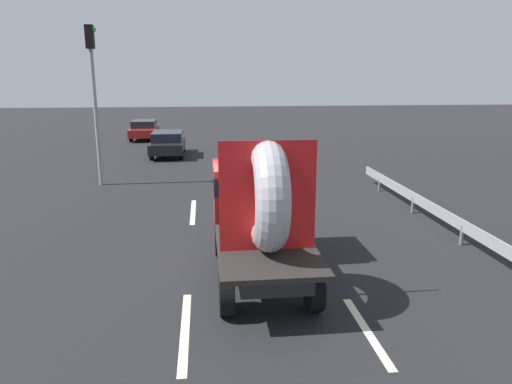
# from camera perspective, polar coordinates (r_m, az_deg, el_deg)

# --- Properties ---
(ground_plane) EXTENTS (120.00, 120.00, 0.00)m
(ground_plane) POSITION_cam_1_polar(r_m,az_deg,el_deg) (11.83, -0.72, -8.45)
(ground_plane) COLOR black
(flatbed_truck) EXTENTS (2.02, 5.04, 3.30)m
(flatbed_truck) POSITION_cam_1_polar(r_m,az_deg,el_deg) (10.84, 0.30, -1.39)
(flatbed_truck) COLOR black
(flatbed_truck) RESTS_ON ground_plane
(distant_sedan) EXTENTS (1.83, 4.26, 1.39)m
(distant_sedan) POSITION_cam_1_polar(r_m,az_deg,el_deg) (27.58, -10.60, 5.85)
(distant_sedan) COLOR black
(distant_sedan) RESTS_ON ground_plane
(traffic_light) EXTENTS (0.42, 0.36, 6.42)m
(traffic_light) POSITION_cam_1_polar(r_m,az_deg,el_deg) (20.52, -19.00, 12.16)
(traffic_light) COLOR gray
(traffic_light) RESTS_ON ground_plane
(guardrail) EXTENTS (0.10, 12.38, 0.71)m
(guardrail) POSITION_cam_1_polar(r_m,az_deg,el_deg) (15.27, 20.83, -2.10)
(guardrail) COLOR gray
(guardrail) RESTS_ON ground_plane
(lane_dash_left_near) EXTENTS (0.16, 2.85, 0.01)m
(lane_dash_left_near) POSITION_cam_1_polar(r_m,az_deg,el_deg) (9.02, -8.56, -16.14)
(lane_dash_left_near) COLOR beige
(lane_dash_left_near) RESTS_ON ground_plane
(lane_dash_left_far) EXTENTS (0.16, 2.96, 0.01)m
(lane_dash_left_far) POSITION_cam_1_polar(r_m,az_deg,el_deg) (16.17, -7.59, -2.35)
(lane_dash_left_far) COLOR beige
(lane_dash_left_far) RESTS_ON ground_plane
(lane_dash_right_near) EXTENTS (0.16, 2.48, 0.01)m
(lane_dash_right_near) POSITION_cam_1_polar(r_m,az_deg,el_deg) (9.14, 13.23, -15.97)
(lane_dash_right_near) COLOR beige
(lane_dash_right_near) RESTS_ON ground_plane
(lane_dash_right_far) EXTENTS (0.16, 2.74, 0.01)m
(lane_dash_right_far) POSITION_cam_1_polar(r_m,az_deg,el_deg) (17.16, 3.46, -1.30)
(lane_dash_right_far) COLOR beige
(lane_dash_right_far) RESTS_ON ground_plane
(oncoming_car) EXTENTS (1.78, 4.15, 1.35)m
(oncoming_car) POSITION_cam_1_polar(r_m,az_deg,el_deg) (35.22, -13.31, 7.39)
(oncoming_car) COLOR black
(oncoming_car) RESTS_ON ground_plane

